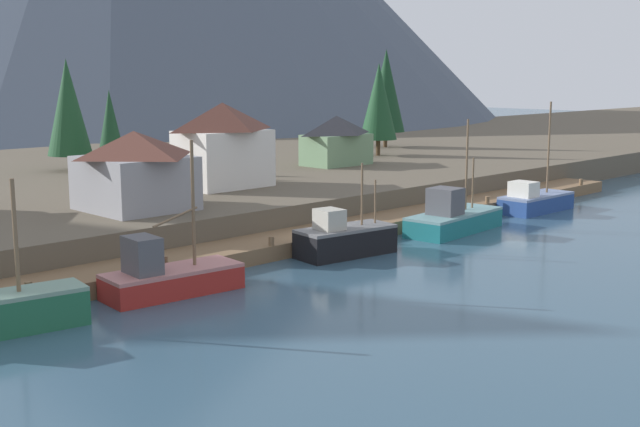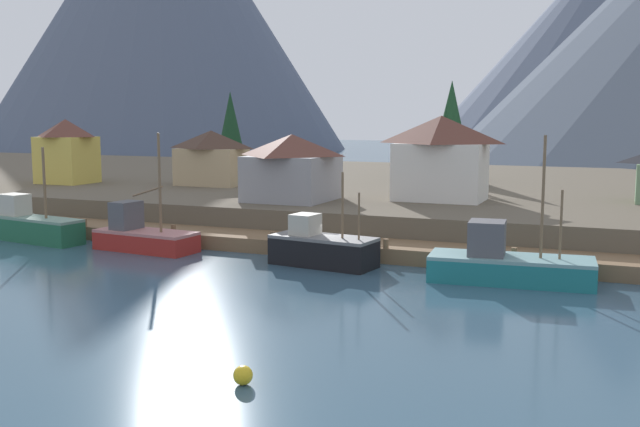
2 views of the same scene
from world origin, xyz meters
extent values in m
cube|color=#335166|center=(0.00, 20.00, -0.50)|extent=(400.00, 400.00, 1.00)
cube|color=brown|center=(0.00, 2.00, 0.50)|extent=(80.00, 4.00, 1.00)
cylinder|color=brown|center=(-20.00, 0.20, 0.80)|extent=(0.36, 0.36, 1.60)
cylinder|color=brown|center=(-12.00, 0.20, 0.80)|extent=(0.36, 0.36, 1.60)
cylinder|color=brown|center=(-4.00, 0.20, 0.80)|extent=(0.36, 0.36, 1.60)
cylinder|color=brown|center=(4.00, 0.20, 0.80)|extent=(0.36, 0.36, 1.60)
cylinder|color=brown|center=(12.00, 0.20, 0.80)|extent=(0.36, 0.36, 1.60)
cylinder|color=brown|center=(20.00, 0.20, 0.80)|extent=(0.36, 0.36, 1.60)
cylinder|color=brown|center=(28.00, 0.20, 0.80)|extent=(0.36, 0.36, 1.60)
cylinder|color=brown|center=(36.00, 0.20, 0.80)|extent=(0.36, 0.36, 1.60)
cube|color=brown|center=(0.00, 32.00, 1.25)|extent=(400.00, 56.00, 2.50)
cylinder|color=brown|center=(-21.53, -2.16, 4.48)|extent=(0.20, 0.20, 5.24)
cube|color=maroon|center=(-12.90, -1.88, 0.61)|extent=(7.69, 3.47, 1.22)
cube|color=#AD6C6A|center=(-12.90, -1.88, 1.32)|extent=(7.69, 3.47, 0.20)
cube|color=#4C4C51|center=(-14.63, -1.71, 2.40)|extent=(1.66, 2.22, 1.96)
cylinder|color=brown|center=(-11.53, -2.01, 4.83)|extent=(0.19, 0.19, 6.83)
cylinder|color=brown|center=(-12.63, -1.91, 4.19)|extent=(2.69, 0.39, 0.90)
cube|color=black|center=(0.57, -1.93, 0.84)|extent=(6.96, 3.58, 1.69)
cube|color=slate|center=(0.57, -1.93, 1.79)|extent=(6.96, 3.58, 0.20)
cube|color=#B2AD9E|center=(-0.75, -1.75, 2.55)|extent=(1.72, 1.90, 1.32)
cylinder|color=brown|center=(1.92, -2.12, 3.93)|extent=(0.15, 0.15, 4.09)
cylinder|color=brown|center=(3.05, -2.27, 3.34)|extent=(0.13, 0.13, 2.90)
cube|color=#196B70|center=(12.16, -2.16, 0.65)|extent=(9.35, 3.99, 1.30)
cube|color=#679496|center=(12.16, -2.16, 1.40)|extent=(9.35, 3.99, 0.20)
cube|color=#4C4C51|center=(10.79, -2.28, 2.49)|extent=(2.19, 2.35, 1.97)
cylinder|color=brown|center=(13.75, -2.01, 4.93)|extent=(0.16, 0.16, 6.85)
cylinder|color=brown|center=(14.75, -1.92, 3.43)|extent=(0.14, 0.14, 3.87)
cube|color=navy|center=(24.67, -1.64, 0.64)|extent=(7.68, 2.99, 1.29)
cube|color=#6C7DA2|center=(24.67, -1.64, 1.39)|extent=(7.68, 2.99, 0.20)
cube|color=silver|center=(22.59, -1.62, 2.13)|extent=(1.77, 2.08, 1.29)
cylinder|color=brown|center=(26.33, -1.66, 5.41)|extent=(0.17, 0.17, 7.85)
cube|color=silver|center=(3.92, 15.09, 4.83)|extent=(7.07, 4.92, 4.65)
pyramid|color=brown|center=(3.92, 15.09, 8.27)|extent=(7.42, 5.17, 2.24)
cube|color=gray|center=(-7.30, 10.47, 4.33)|extent=(6.33, 6.80, 3.67)
pyramid|color=brown|center=(-7.30, 10.47, 7.03)|extent=(6.65, 7.14, 1.73)
cube|color=#6B8E66|center=(22.08, 19.83, 4.06)|extent=(6.70, 4.10, 3.12)
pyramid|color=#2D2D33|center=(22.08, 19.83, 6.56)|extent=(7.04, 4.30, 1.87)
cylinder|color=#4C3823|center=(40.97, 29.57, 3.47)|extent=(0.50, 0.50, 1.94)
cone|color=#14381E|center=(40.97, 29.57, 9.55)|extent=(4.83, 4.83, 10.23)
cylinder|color=#4C3823|center=(32.32, 23.18, 3.42)|extent=(0.50, 0.50, 1.84)
cone|color=#194223|center=(32.32, 23.18, 8.60)|extent=(4.21, 4.21, 8.52)
cylinder|color=#4C3823|center=(1.28, 28.13, 3.31)|extent=(0.50, 0.50, 1.62)
cone|color=#14381E|center=(1.28, 28.13, 7.21)|extent=(2.46, 2.46, 6.17)
cylinder|color=#4C3823|center=(0.48, 34.27, 3.25)|extent=(0.50, 0.50, 1.50)
cone|color=#194223|center=(0.48, 34.27, 8.56)|extent=(4.21, 4.21, 9.11)
camera|label=1|loc=(-37.29, -37.82, 11.82)|focal=45.86mm
camera|label=2|loc=(17.85, -44.04, 9.43)|focal=41.26mm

